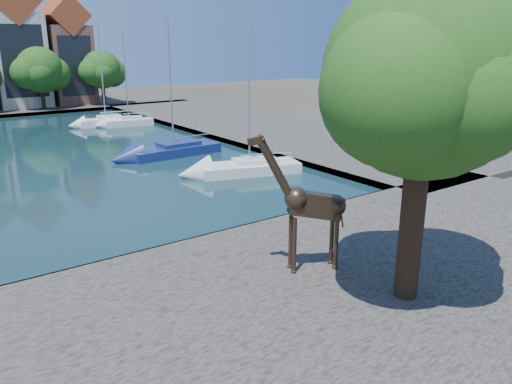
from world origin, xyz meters
TOP-DOWN VIEW (x-y plane):
  - ground at (0.00, 0.00)m, footprint 160.00×160.00m
  - near_quay at (0.00, -7.00)m, footprint 50.00×14.00m
  - right_quay at (25.00, 24.00)m, footprint 14.00×52.00m
  - plane_tree at (7.62, -9.01)m, footprint 8.32×6.40m
  - townhouse_east_mid at (8.50, 55.99)m, footprint 6.43×9.18m
  - townhouse_east_end at (15.00, 55.99)m, footprint 5.44×9.18m
  - far_tree_east at (10.11, 50.49)m, footprint 7.54×5.80m
  - far_tree_far_east at (18.09, 50.49)m, footprint 6.76×5.20m
  - giraffe_statue at (6.13, -5.42)m, footprint 3.55×1.76m
  - sailboat_right_a at (13.62, 9.11)m, footprint 7.36×4.45m
  - sailboat_right_b at (12.00, 17.46)m, footprint 7.58×2.92m
  - sailboat_right_c at (14.69, 33.54)m, footprint 5.31×2.69m
  - sailboat_right_d at (12.70, 35.13)m, footprint 5.73×2.54m

SIDE VIEW (x-z plane):
  - ground at x=0.00m, z-range 0.00..0.00m
  - near_quay at x=0.00m, z-range 0.00..0.50m
  - right_quay at x=25.00m, z-range 0.00..0.50m
  - sailboat_right_a at x=13.62m, z-range -4.32..5.56m
  - sailboat_right_b at x=12.00m, z-range -4.62..5.89m
  - sailboat_right_c at x=14.69m, z-range -4.18..5.49m
  - sailboat_right_d at x=12.70m, z-range -4.48..5.88m
  - giraffe_statue at x=6.13m, z-range 0.45..5.74m
  - far_tree_far_east at x=18.09m, z-range 1.40..8.76m
  - far_tree_east at x=10.11m, z-range 1.32..9.16m
  - townhouse_east_end at x=15.00m, z-range -0.11..14.32m
  - plane_tree at x=7.62m, z-range 2.36..12.98m
  - townhouse_east_mid at x=8.50m, z-range -0.22..16.43m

